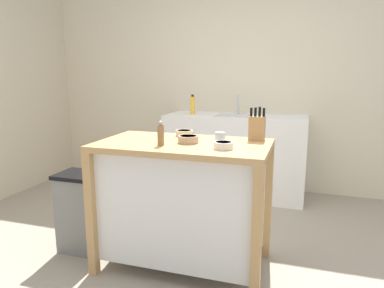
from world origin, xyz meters
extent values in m
plane|color=gray|center=(0.00, 0.00, 0.00)|extent=(5.99, 5.99, 0.00)
cube|color=beige|center=(0.00, 2.06, 1.30)|extent=(4.99, 0.10, 2.60)
cube|color=tan|center=(-0.07, 0.05, 0.90)|extent=(1.18, 0.68, 0.04)
cube|color=white|center=(-0.07, 0.05, 0.49)|extent=(1.08, 0.58, 0.78)
cube|color=tan|center=(-0.63, -0.26, 0.44)|extent=(0.06, 0.06, 0.88)
cube|color=tan|center=(0.49, -0.26, 0.44)|extent=(0.06, 0.06, 0.88)
cube|color=tan|center=(-0.63, 0.35, 0.44)|extent=(0.06, 0.06, 0.88)
cube|color=tan|center=(0.49, 0.35, 0.44)|extent=(0.06, 0.06, 0.88)
cube|color=#AD7F4C|center=(0.40, 0.28, 1.00)|extent=(0.11, 0.09, 0.17)
cylinder|color=black|center=(0.36, 0.28, 1.12)|extent=(0.02, 0.02, 0.06)
cylinder|color=black|center=(0.39, 0.28, 1.12)|extent=(0.02, 0.02, 0.06)
cylinder|color=black|center=(0.42, 0.28, 1.12)|extent=(0.02, 0.02, 0.07)
cylinder|color=black|center=(0.45, 0.28, 1.12)|extent=(0.02, 0.02, 0.06)
cylinder|color=silver|center=(0.25, -0.08, 0.94)|extent=(0.12, 0.12, 0.05)
cylinder|color=gray|center=(0.25, -0.08, 0.96)|extent=(0.10, 0.10, 0.01)
cylinder|color=tan|center=(-0.03, 0.04, 0.94)|extent=(0.14, 0.14, 0.05)
cylinder|color=brown|center=(-0.03, 0.04, 0.97)|extent=(0.12, 0.12, 0.01)
cylinder|color=beige|center=(-0.14, 0.29, 0.94)|extent=(0.13, 0.13, 0.04)
cylinder|color=gray|center=(-0.14, 0.29, 0.96)|extent=(0.11, 0.11, 0.01)
cylinder|color=silver|center=(0.19, 0.04, 0.96)|extent=(0.07, 0.07, 0.09)
cylinder|color=olive|center=(-0.17, -0.10, 0.99)|extent=(0.04, 0.04, 0.14)
sphere|color=#99999E|center=(-0.17, -0.10, 1.07)|extent=(0.03, 0.03, 0.03)
cube|color=slate|center=(-0.90, 0.03, 0.30)|extent=(0.34, 0.26, 0.60)
cube|color=black|center=(-0.90, 0.03, 0.61)|extent=(0.36, 0.28, 0.03)
cube|color=white|center=(-0.02, 1.71, 0.46)|extent=(1.56, 0.60, 0.92)
cube|color=silver|center=(-0.02, 1.69, 0.90)|extent=(0.44, 0.36, 0.03)
cylinder|color=#B7BCC1|center=(-0.02, 1.85, 1.03)|extent=(0.02, 0.02, 0.22)
cylinder|color=yellow|center=(-0.51, 1.66, 1.02)|extent=(0.05, 0.05, 0.20)
cylinder|color=black|center=(-0.51, 1.66, 1.13)|extent=(0.03, 0.03, 0.02)
camera|label=1|loc=(0.72, -2.23, 1.39)|focal=33.31mm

